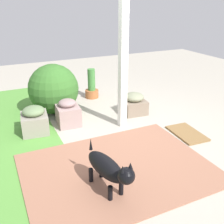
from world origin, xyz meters
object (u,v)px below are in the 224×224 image
stone_planter_mid (68,113)px  terracotta_pot_tall (92,87)px  stone_planter_nearest (134,104)px  dog (108,168)px  porch_pillar (123,55)px  doormat (187,133)px  round_shrub (54,89)px  stone_planter_far (35,120)px

stone_planter_mid → terracotta_pot_tall: 1.41m
stone_planter_nearest → dog: size_ratio=0.59×
porch_pillar → stone_planter_mid: size_ratio=4.96×
stone_planter_nearest → terracotta_pot_tall: 1.24m
doormat → stone_planter_mid: bearing=53.9°
round_shrub → doormat: bearing=-136.7°
stone_planter_mid → doormat: bearing=-126.1°
stone_planter_nearest → stone_planter_far: bearing=90.3°
round_shrub → stone_planter_far: bearing=144.0°
stone_planter_nearest → round_shrub: size_ratio=0.49×
doormat → stone_planter_nearest: bearing=17.5°
porch_pillar → round_shrub: size_ratio=2.58×
round_shrub → dog: size_ratio=1.19×
porch_pillar → stone_planter_nearest: 1.18m
round_shrub → doormat: (-1.83, -1.73, -0.46)m
stone_planter_far → doormat: bearing=-116.9°
porch_pillar → doormat: (-0.76, -0.81, -1.21)m
dog → porch_pillar: bearing=-32.2°
doormat → porch_pillar: bearing=46.6°
round_shrub → dog: (-2.57, 0.02, -0.16)m
stone_planter_nearest → stone_planter_mid: bearing=87.3°
stone_planter_nearest → stone_planter_mid: 1.29m
stone_planter_mid → doormat: (-1.21, -1.65, -0.20)m
terracotta_pot_tall → doormat: 2.45m
dog → round_shrub: bearing=-0.5°
stone_planter_nearest → dog: dog is taller
stone_planter_mid → dog: bearing=177.0°
terracotta_pot_tall → dog: 3.20m
stone_planter_mid → round_shrub: 0.68m
round_shrub → stone_planter_nearest: bearing=-116.7°
porch_pillar → stone_planter_far: 1.79m
stone_planter_far → doormat: size_ratio=0.76×
stone_planter_far → terracotta_pot_tall: bearing=-51.0°
porch_pillar → stone_planter_mid: porch_pillar is taller
stone_planter_mid → terracotta_pot_tall: size_ratio=0.76×
dog → doormat: dog is taller
stone_planter_far → terracotta_pot_tall: 1.88m
round_shrub → terracotta_pot_tall: size_ratio=1.46×
stone_planter_mid → round_shrub: size_ratio=0.52×
porch_pillar → terracotta_pot_tall: 1.84m
stone_planter_mid → stone_planter_far: 0.59m
round_shrub → terracotta_pot_tall: round_shrub is taller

